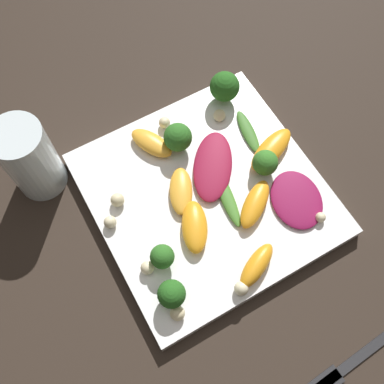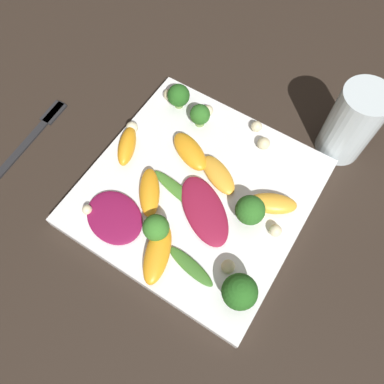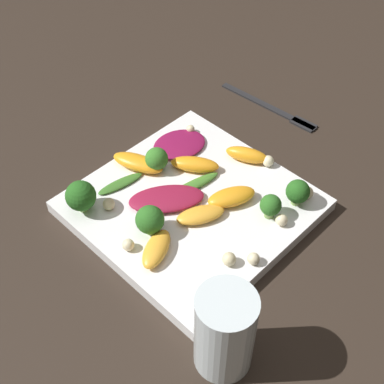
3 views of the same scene
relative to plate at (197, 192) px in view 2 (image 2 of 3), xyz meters
name	(u,v)px [view 2 (image 2 of 3)]	position (x,y,z in m)	size (l,w,h in m)	color
ground_plane	(197,195)	(0.00, 0.00, -0.01)	(2.40, 2.40, 0.00)	#2D231C
plate	(197,192)	(0.00, 0.00, 0.00)	(0.29, 0.29, 0.02)	white
drinking_glass	(352,123)	(-0.13, -0.18, 0.05)	(0.07, 0.07, 0.12)	silver
fork	(32,136)	(0.26, 0.05, -0.01)	(0.03, 0.19, 0.01)	#262628
radicchio_leaf_0	(115,217)	(0.07, 0.09, 0.01)	(0.10, 0.08, 0.01)	maroon
radicchio_leaf_1	(204,210)	(-0.03, 0.02, 0.02)	(0.11, 0.10, 0.01)	maroon
orange_segment_0	(190,151)	(0.04, -0.04, 0.02)	(0.08, 0.06, 0.02)	orange
orange_segment_1	(218,175)	(-0.01, -0.03, 0.02)	(0.07, 0.06, 0.02)	#FCAD33
orange_segment_2	(272,203)	(-0.09, -0.03, 0.02)	(0.07, 0.05, 0.02)	#FCAD33
orange_segment_3	(149,192)	(0.05, 0.04, 0.02)	(0.06, 0.07, 0.02)	orange
orange_segment_4	(158,253)	(-0.01, 0.10, 0.02)	(0.06, 0.08, 0.02)	orange
orange_segment_5	(129,144)	(0.12, 0.00, 0.02)	(0.05, 0.07, 0.02)	orange
broccoli_floret_0	(240,292)	(-0.11, 0.09, 0.04)	(0.04, 0.04, 0.05)	#84AD5B
broccoli_floret_1	(200,115)	(0.05, -0.09, 0.03)	(0.03, 0.03, 0.04)	#7A9E51
broccoli_floret_2	(250,210)	(-0.08, 0.00, 0.03)	(0.04, 0.04, 0.04)	#7A9E51
broccoli_floret_3	(179,96)	(0.10, -0.10, 0.03)	(0.03, 0.03, 0.04)	#7A9E51
broccoli_floret_4	(156,228)	(0.01, 0.08, 0.03)	(0.03, 0.03, 0.04)	#7A9E51
arugula_sprig_0	(179,192)	(0.02, 0.02, 0.01)	(0.09, 0.03, 0.01)	#47842D
arugula_sprig_1	(190,266)	(-0.05, 0.09, 0.01)	(0.07, 0.03, 0.01)	#3D7528
macadamia_nut_0	(274,232)	(-0.12, 0.00, 0.02)	(0.02, 0.02, 0.02)	beige
macadamia_nut_1	(208,111)	(0.05, -0.11, 0.02)	(0.02, 0.02, 0.02)	beige
macadamia_nut_2	(228,266)	(-0.09, 0.07, 0.02)	(0.02, 0.02, 0.02)	beige
macadamia_nut_3	(87,210)	(0.10, 0.10, 0.02)	(0.01, 0.01, 0.01)	beige
macadamia_nut_4	(132,127)	(0.13, -0.03, 0.02)	(0.02, 0.02, 0.02)	beige
macadamia_nut_5	(264,143)	(-0.04, -0.11, 0.02)	(0.02, 0.02, 0.02)	beige
macadamia_nut_6	(169,95)	(0.12, -0.11, 0.02)	(0.02, 0.02, 0.02)	beige
macadamia_nut_7	(257,126)	(-0.02, -0.13, 0.02)	(0.02, 0.02, 0.02)	beige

